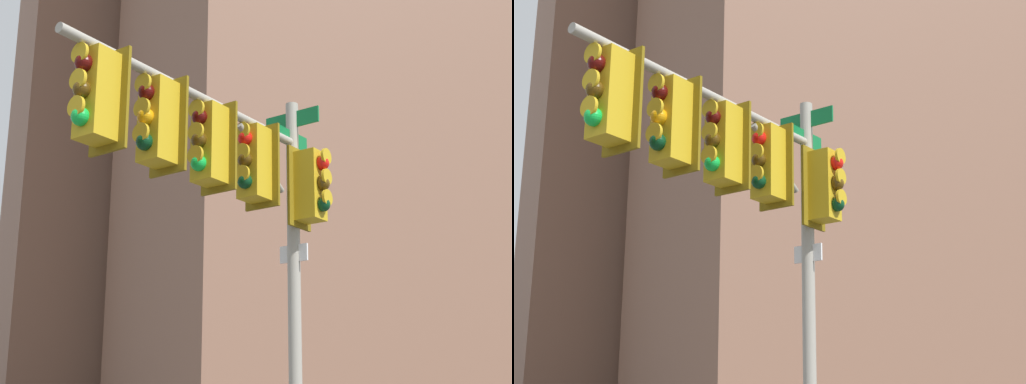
% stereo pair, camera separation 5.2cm
% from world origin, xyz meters
% --- Properties ---
extents(signal_pole_assembly, '(4.10, 2.75, 6.61)m').
position_xyz_m(signal_pole_assembly, '(-1.34, -1.25, 5.06)').
color(signal_pole_assembly, '#9E998C').
rests_on(signal_pole_assembly, ground_plane).
extents(building_brick_nearside, '(19.80, 17.00, 42.25)m').
position_xyz_m(building_brick_nearside, '(13.44, 23.33, 21.12)').
color(building_brick_nearside, '#845B47').
rests_on(building_brick_nearside, ground_plane).
extents(building_brick_midblock, '(16.86, 15.48, 38.77)m').
position_xyz_m(building_brick_midblock, '(32.35, 41.37, 19.38)').
color(building_brick_midblock, brown).
rests_on(building_brick_midblock, ground_plane).
extents(building_glass_tower, '(31.66, 31.54, 71.44)m').
position_xyz_m(building_glass_tower, '(37.76, 45.54, 35.72)').
color(building_glass_tower, '#7A99B2').
rests_on(building_glass_tower, ground_plane).
extents(building_brick_farside, '(21.17, 18.76, 49.75)m').
position_xyz_m(building_brick_farside, '(9.58, 43.77, 24.88)').
color(building_brick_farside, '#845B47').
rests_on(building_brick_farside, ground_plane).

